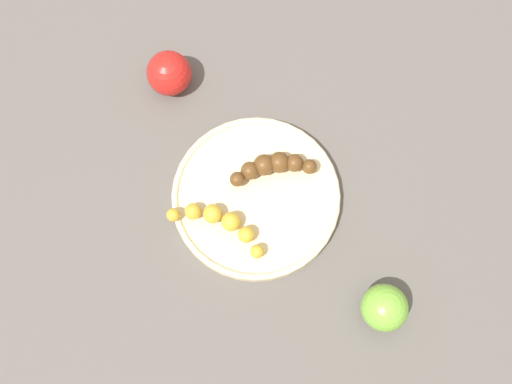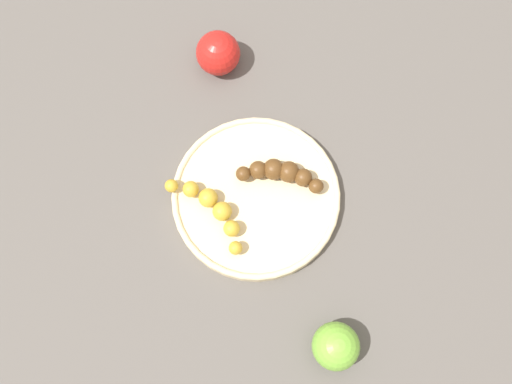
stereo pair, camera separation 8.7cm
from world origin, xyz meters
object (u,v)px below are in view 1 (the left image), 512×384
Objects in this scene: banana_spotted at (220,222)px; apple_red at (169,73)px; banana_overripe at (272,166)px; fruit_bowl at (256,197)px; apple_green at (384,308)px.

apple_red is (0.23, -0.11, 0.00)m from banana_spotted.
banana_spotted is 2.05× the size of apple_red.
banana_spotted is at bearing 127.54° from banana_overripe.
fruit_bowl is 0.05m from banana_overripe.
apple_red is at bearing -3.46° from apple_green.
banana_spotted is 2.17× the size of apple_green.
banana_spotted is (0.01, 0.07, 0.02)m from fruit_bowl.
apple_red reaches higher than apple_green.
apple_green is 0.49m from apple_red.
banana_spotted is at bearing 17.51° from apple_green.
apple_red is at bearing 35.86° from banana_overripe.
apple_red reaches higher than fruit_bowl.
fruit_bowl is at bearing 139.16° from banana_overripe.
fruit_bowl is 3.81× the size of apple_green.
banana_spotted is at bearing 154.77° from apple_red.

